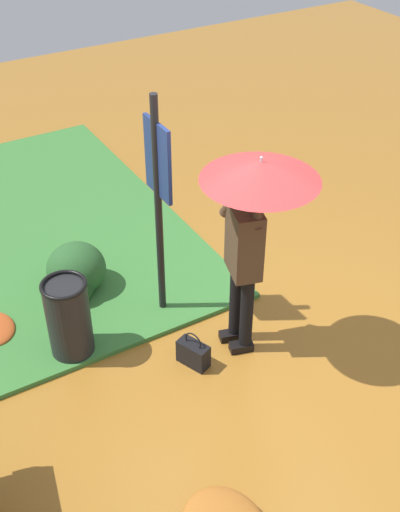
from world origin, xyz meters
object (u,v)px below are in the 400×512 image
person_with_umbrella (253,208)px  trash_bin (69,319)px  handbag (193,353)px  info_sign_post (158,185)px

person_with_umbrella → trash_bin: (-0.75, -1.43, -1.13)m
person_with_umbrella → trash_bin: size_ratio=2.45×
handbag → trash_bin: 1.17m
info_sign_post → handbag: (0.81, -0.12, -1.32)m
person_with_umbrella → info_sign_post: bearing=-155.1°
trash_bin → person_with_umbrella: bearing=62.1°
person_with_umbrella → handbag: bearing=-97.2°
person_with_umbrella → info_sign_post: (-0.88, -0.41, -0.11)m
person_with_umbrella → handbag: 1.52m
info_sign_post → trash_bin: info_sign_post is taller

